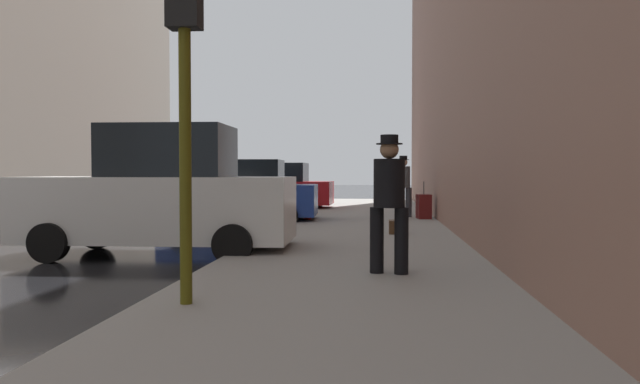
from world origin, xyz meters
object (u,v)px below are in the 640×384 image
duffel_bag (397,227)px  rolling_suitcase (424,206)px  parked_red_hatchback (277,188)px  parked_white_van (161,196)px  pedestrian_with_beanie (403,183)px  fire_hydrant (307,207)px  pedestrian_with_fedora (389,197)px  parked_blue_sedan (242,194)px  traffic_light (185,38)px

duffel_bag → rolling_suitcase: bearing=78.6°
parked_red_hatchback → parked_white_van: bearing=-90.0°
pedestrian_with_beanie → fire_hydrant: bearing=-155.1°
parked_red_hatchback → pedestrian_with_fedora: 15.28m
parked_red_hatchback → rolling_suitcase: parked_red_hatchback is taller
parked_red_hatchback → pedestrian_with_beanie: bearing=-45.3°
parked_white_van → parked_red_hatchback: parked_white_van is taller
rolling_suitcase → fire_hydrant: bearing=-169.6°
parked_blue_sedan → traffic_light: (1.85, -10.88, 1.91)m
parked_red_hatchback → parked_blue_sedan: bearing=-90.0°
fire_hydrant → duffel_bag: 4.44m
parked_red_hatchback → rolling_suitcase: bearing=-45.8°
fire_hydrant → pedestrian_with_beanie: 3.01m
pedestrian_with_fedora → rolling_suitcase: bearing=83.3°
fire_hydrant → traffic_light: size_ratio=0.20×
fire_hydrant → duffel_bag: size_ratio=1.60×
duffel_bag → parked_blue_sedan: bearing=138.8°
pedestrian_with_fedora → duffel_bag: (0.25, 5.24, -0.85)m
parked_red_hatchback → fire_hydrant: bearing=-72.6°
parked_white_van → parked_blue_sedan: (0.00, 6.41, -0.18)m
parked_white_van → fire_hydrant: size_ratio=6.59×
parked_blue_sedan → pedestrian_with_beanie: bearing=17.3°
parked_red_hatchback → rolling_suitcase: size_ratio=4.08×
fire_hydrant → pedestrian_with_fedora: pedestrian_with_fedora is taller
pedestrian_with_fedora → rolling_suitcase: pedestrian_with_fedora is taller
traffic_light → pedestrian_with_fedora: traffic_light is taller
pedestrian_with_fedora → parked_red_hatchback: bearing=104.7°
parked_red_hatchback → duffel_bag: 10.40m
rolling_suitcase → pedestrian_with_fedora: bearing=-96.7°
parked_red_hatchback → traffic_light: (1.85, -16.80, 1.91)m
traffic_light → pedestrian_with_fedora: 3.29m
parked_blue_sedan → pedestrian_with_beanie: size_ratio=2.40×
parked_blue_sedan → duffel_bag: (4.13, -3.62, -0.56)m
traffic_light → rolling_suitcase: (3.16, 11.63, -2.27)m
rolling_suitcase → parked_red_hatchback: bearing=134.2°
fire_hydrant → pedestrian_with_beanie: bearing=24.9°
parked_blue_sedan → pedestrian_with_fedora: (3.88, -8.86, 0.29)m
parked_blue_sedan → parked_red_hatchback: bearing=90.0°
parked_white_van → pedestrian_with_fedora: 4.59m
parked_white_van → parked_red_hatchback: bearing=90.0°
parked_blue_sedan → rolling_suitcase: 5.08m
rolling_suitcase → traffic_light: bearing=-105.2°
rolling_suitcase → duffel_bag: bearing=-101.4°
pedestrian_with_fedora → pedestrian_with_beanie: bearing=86.7°
parked_red_hatchback → traffic_light: bearing=-83.7°
parked_blue_sedan → pedestrian_with_beanie: pedestrian_with_beanie is taller
duffel_bag → pedestrian_with_fedora: bearing=-92.7°
parked_blue_sedan → duffel_bag: parked_blue_sedan is taller
fire_hydrant → rolling_suitcase: (3.21, 0.59, -0.01)m
fire_hydrant → pedestrian_with_fedora: 9.28m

